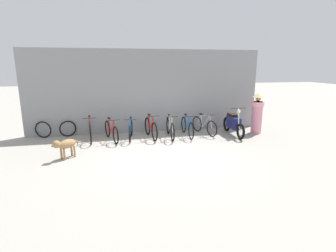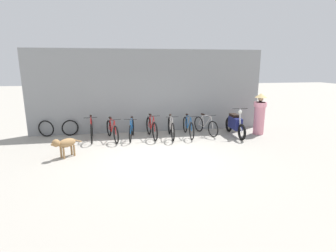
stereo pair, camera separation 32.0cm
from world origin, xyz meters
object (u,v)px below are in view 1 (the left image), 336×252
at_px(bicycle_0, 90,130).
at_px(person_in_robes, 257,113).
at_px(bicycle_3, 151,128).
at_px(stray_dog, 65,145).
at_px(motorcycle, 233,124).
at_px(bicycle_5, 187,127).
at_px(bicycle_6, 204,125).
at_px(bicycle_2, 131,130).
at_px(spare_tire_left, 68,129).
at_px(bicycle_1, 111,131).
at_px(bicycle_4, 170,128).
at_px(spare_tire_right, 43,130).

relative_size(bicycle_0, person_in_robes, 1.05).
relative_size(bicycle_3, stray_dog, 2.09).
relative_size(bicycle_0, motorcycle, 0.89).
xyz_separation_m(bicycle_5, stray_dog, (-4.20, -1.77, 0.08)).
bearing_deg(bicycle_6, bicycle_5, -96.73).
height_order(bicycle_6, stray_dog, bicycle_6).
relative_size(bicycle_2, spare_tire_left, 2.56).
bearing_deg(bicycle_0, bicycle_2, 80.12).
height_order(bicycle_1, stray_dog, bicycle_1).
relative_size(bicycle_4, stray_dog, 2.18).
distance_m(bicycle_4, spare_tire_left, 3.94).
height_order(bicycle_6, spare_tire_left, bicycle_6).
relative_size(bicycle_0, bicycle_3, 1.03).
distance_m(bicycle_2, person_in_robes, 5.05).
bearing_deg(bicycle_0, bicycle_3, 82.54).
bearing_deg(bicycle_0, spare_tire_left, -134.74).
distance_m(bicycle_3, bicycle_5, 1.42).
bearing_deg(spare_tire_right, stray_dog, -64.91).
height_order(bicycle_1, bicycle_3, bicycle_3).
height_order(stray_dog, person_in_robes, person_in_robes).
height_order(bicycle_3, bicycle_6, bicycle_3).
bearing_deg(bicycle_0, bicycle_1, 74.25).
bearing_deg(person_in_robes, bicycle_6, -21.11).
relative_size(motorcycle, stray_dog, 2.42).
xyz_separation_m(bicycle_2, bicycle_6, (2.93, 0.16, 0.00)).
distance_m(bicycle_6, spare_tire_left, 5.32).
distance_m(bicycle_1, spare_tire_right, 2.66).
bearing_deg(motorcycle, bicycle_1, -91.19).
xyz_separation_m(bicycle_2, person_in_robes, (5.03, -0.16, 0.50)).
distance_m(bicycle_1, person_in_robes, 5.76).
xyz_separation_m(bicycle_2, motorcycle, (3.99, -0.25, 0.12)).
bearing_deg(bicycle_5, bicycle_2, -88.99).
distance_m(stray_dog, spare_tire_right, 2.85).
xyz_separation_m(bicycle_2, spare_tire_left, (-2.35, 0.83, -0.03)).
relative_size(bicycle_0, bicycle_6, 1.10).
bearing_deg(bicycle_4, bicycle_0, -90.95).
height_order(bicycle_6, spare_tire_right, bicycle_6).
distance_m(bicycle_1, motorcycle, 4.70).
height_order(bicycle_0, bicycle_6, bicycle_0).
relative_size(motorcycle, spare_tire_left, 3.05).
height_order(bicycle_1, bicycle_2, bicycle_1).
bearing_deg(bicycle_3, bicycle_6, 85.48).
bearing_deg(bicycle_1, bicycle_3, 76.78).
bearing_deg(bicycle_1, person_in_robes, 73.03).
distance_m(bicycle_3, stray_dog, 3.30).
relative_size(bicycle_4, spare_tire_left, 2.75).
relative_size(bicycle_3, bicycle_5, 0.95).
bearing_deg(spare_tire_left, bicycle_5, -10.15).
bearing_deg(bicycle_6, bicycle_0, -106.50).
bearing_deg(bicycle_0, motorcycle, 80.65).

